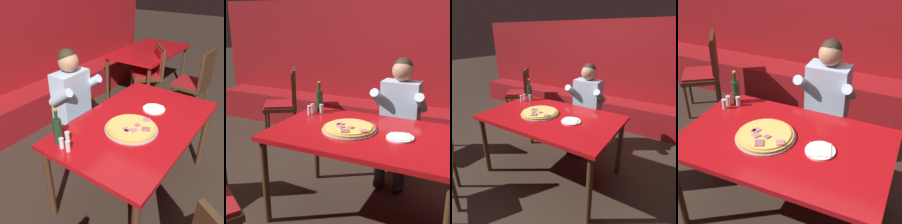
# 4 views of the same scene
# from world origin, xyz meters

# --- Properties ---
(ground_plane) EXTENTS (24.00, 24.00, 0.00)m
(ground_plane) POSITION_xyz_m (0.00, 0.00, 0.00)
(ground_plane) COLOR #33261E
(booth_wall_panel) EXTENTS (6.80, 0.16, 1.90)m
(booth_wall_panel) POSITION_xyz_m (0.00, 2.18, 0.95)
(booth_wall_panel) COLOR maroon
(booth_wall_panel) RESTS_ON ground_plane
(booth_bench) EXTENTS (6.46, 0.48, 0.46)m
(booth_bench) POSITION_xyz_m (0.00, 1.86, 0.23)
(booth_bench) COLOR maroon
(booth_bench) RESTS_ON ground_plane
(main_dining_table) EXTENTS (1.53, 0.95, 0.78)m
(main_dining_table) POSITION_xyz_m (0.00, 0.00, 0.71)
(main_dining_table) COLOR #422816
(main_dining_table) RESTS_ON ground_plane
(pizza) EXTENTS (0.44, 0.44, 0.05)m
(pizza) POSITION_xyz_m (-0.14, -0.02, 0.80)
(pizza) COLOR #9E9EA3
(pizza) RESTS_ON main_dining_table
(plate_white_paper) EXTENTS (0.21, 0.21, 0.02)m
(plate_white_paper) POSITION_xyz_m (0.28, -0.01, 0.79)
(plate_white_paper) COLOR white
(plate_white_paper) RESTS_ON main_dining_table
(beer_bottle) EXTENTS (0.07, 0.07, 0.29)m
(beer_bottle) POSITION_xyz_m (-0.62, 0.34, 0.89)
(beer_bottle) COLOR #19381E
(beer_bottle) RESTS_ON main_dining_table
(shaker_red_pepper_flakes) EXTENTS (0.04, 0.04, 0.09)m
(shaker_red_pepper_flakes) POSITION_xyz_m (-0.65, 0.27, 0.82)
(shaker_red_pepper_flakes) COLOR silver
(shaker_red_pepper_flakes) RESTS_ON main_dining_table
(shaker_parmesan) EXTENTS (0.04, 0.04, 0.09)m
(shaker_parmesan) POSITION_xyz_m (-0.57, 0.29, 0.82)
(shaker_parmesan) COLOR silver
(shaker_parmesan) RESTS_ON main_dining_table
(shaker_oregano) EXTENTS (0.04, 0.04, 0.09)m
(shaker_oregano) POSITION_xyz_m (-0.65, 0.20, 0.82)
(shaker_oregano) COLOR silver
(shaker_oregano) RESTS_ON main_dining_table
(diner_seated_blue_shirt) EXTENTS (0.53, 0.53, 1.27)m
(diner_seated_blue_shirt) POSITION_xyz_m (0.05, 0.76, 0.71)
(diner_seated_blue_shirt) COLOR black
(diner_seated_blue_shirt) RESTS_ON ground_plane
(dining_chair_side_aisle) EXTENTS (0.61, 0.61, 1.00)m
(dining_chair_side_aisle) POSITION_xyz_m (-1.62, 1.19, 0.58)
(dining_chair_side_aisle) COLOR #422816
(dining_chair_side_aisle) RESTS_ON ground_plane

